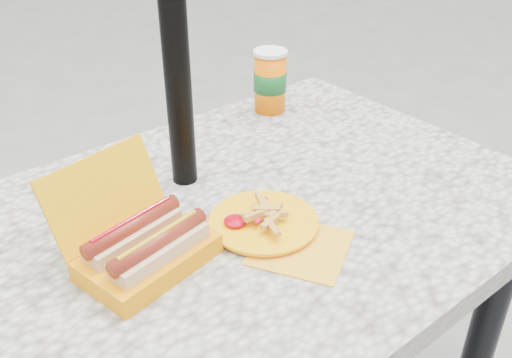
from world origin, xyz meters
TOP-DOWN VIEW (x-y plane):
  - picnic_table at (0.00, 0.00)m, footprint 1.20×0.80m
  - umbrella_pole at (0.00, 0.16)m, footprint 0.05×0.05m
  - hotdog_box at (-0.20, -0.02)m, footprint 0.24×0.23m
  - fries_plate at (0.02, -0.07)m, footprint 0.21×0.29m
  - soda_cup at (0.35, 0.31)m, footprint 0.08×0.08m

SIDE VIEW (x-z plane):
  - picnic_table at x=0.00m, z-range 0.27..1.02m
  - fries_plate at x=0.02m, z-range 0.74..0.78m
  - hotdog_box at x=-0.20m, z-range 0.71..0.87m
  - soda_cup at x=0.35m, z-range 0.75..0.91m
  - umbrella_pole at x=0.00m, z-range 0.00..2.20m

